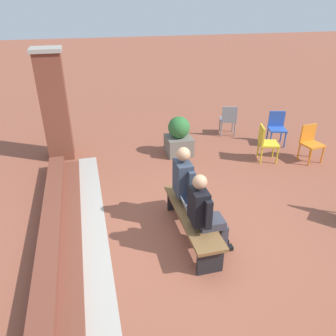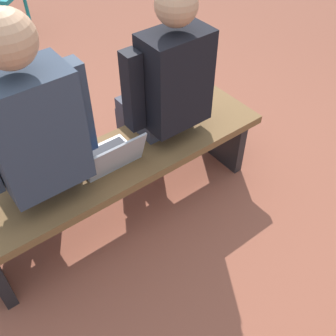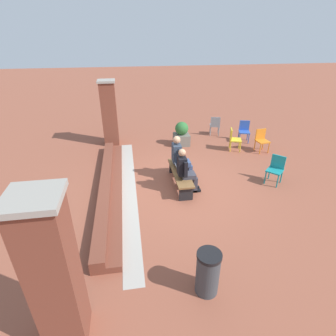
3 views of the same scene
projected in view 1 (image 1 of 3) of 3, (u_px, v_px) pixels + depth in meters
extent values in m
plane|color=brown|center=(186.00, 240.00, 5.18)|extent=(60.00, 60.00, 0.00)
cube|color=#A8A399|center=(96.00, 252.00, 4.92)|extent=(6.71, 0.40, 0.01)
cube|color=brown|center=(61.00, 254.00, 4.77)|extent=(5.91, 0.60, 0.15)
cube|color=brown|center=(48.00, 248.00, 4.67)|extent=(5.91, 0.30, 0.15)
cube|color=brown|center=(55.00, 108.00, 7.36)|extent=(0.56, 0.56, 2.40)
cube|color=gray|center=(45.00, 49.00, 6.78)|extent=(0.64, 0.64, 0.08)
cube|color=brown|center=(192.00, 214.00, 5.06)|extent=(1.80, 0.44, 0.05)
cube|color=black|center=(210.00, 261.00, 4.47)|extent=(0.06, 0.37, 0.40)
cube|color=black|center=(178.00, 199.00, 5.85)|extent=(0.06, 0.37, 0.40)
cube|color=#383842|center=(211.00, 222.00, 4.75)|extent=(0.31, 0.37, 0.13)
cube|color=#383842|center=(223.00, 239.00, 4.85)|extent=(0.10, 0.11, 0.45)
cube|color=black|center=(226.00, 248.00, 4.95)|extent=(0.10, 0.22, 0.06)
cube|color=#383842|center=(219.00, 232.00, 4.99)|extent=(0.10, 0.11, 0.45)
cube|color=black|center=(221.00, 241.00, 5.09)|extent=(0.10, 0.22, 0.06)
cube|color=black|center=(199.00, 206.00, 4.56)|extent=(0.35, 0.22, 0.51)
cube|color=navy|center=(206.00, 207.00, 4.60)|extent=(0.05, 0.01, 0.31)
cube|color=black|center=(208.00, 215.00, 4.39)|extent=(0.08, 0.09, 0.44)
cube|color=black|center=(198.00, 198.00, 4.77)|extent=(0.08, 0.09, 0.44)
sphere|color=tan|center=(200.00, 182.00, 4.38)|extent=(0.20, 0.20, 0.20)
cube|color=#384C75|center=(195.00, 195.00, 5.40)|extent=(0.34, 0.40, 0.14)
cube|color=#384C75|center=(207.00, 210.00, 5.50)|extent=(0.11, 0.12, 0.45)
cube|color=black|center=(210.00, 219.00, 5.60)|extent=(0.11, 0.24, 0.07)
cube|color=#384C75|center=(204.00, 204.00, 5.66)|extent=(0.11, 0.12, 0.45)
cube|color=black|center=(206.00, 213.00, 5.76)|extent=(0.11, 0.24, 0.07)
cube|color=#2D3847|center=(183.00, 178.00, 5.19)|extent=(0.38, 0.24, 0.56)
cube|color=#2D3847|center=(192.00, 186.00, 5.01)|extent=(0.09, 0.10, 0.47)
cube|color=#2D3847|center=(183.00, 172.00, 5.42)|extent=(0.09, 0.10, 0.47)
sphere|color=tan|center=(183.00, 154.00, 5.00)|extent=(0.22, 0.22, 0.22)
cube|color=#9EA0A5|center=(194.00, 210.00, 5.10)|extent=(0.32, 0.22, 0.02)
cube|color=#2D2D33|center=(194.00, 209.00, 5.10)|extent=(0.29, 0.15, 0.00)
cube|color=#9EA0A5|center=(185.00, 206.00, 5.02)|extent=(0.32, 0.07, 0.19)
cube|color=#33519E|center=(186.00, 206.00, 5.02)|extent=(0.28, 0.06, 0.17)
cube|color=orange|center=(312.00, 144.00, 7.47)|extent=(0.47, 0.47, 0.04)
cube|color=orange|center=(308.00, 133.00, 7.52)|extent=(0.09, 0.40, 0.40)
cylinder|color=orange|center=(310.00, 158.00, 7.36)|extent=(0.04, 0.04, 0.40)
cylinder|color=orange|center=(322.00, 155.00, 7.48)|extent=(0.04, 0.04, 0.40)
cylinder|color=orange|center=(299.00, 151.00, 7.66)|extent=(0.04, 0.04, 0.40)
cylinder|color=orange|center=(311.00, 149.00, 7.78)|extent=(0.04, 0.04, 0.40)
cube|color=#2D56B7|center=(277.00, 129.00, 8.33)|extent=(0.52, 0.52, 0.04)
cube|color=#2D56B7|center=(277.00, 119.00, 8.39)|extent=(0.15, 0.39, 0.40)
cylinder|color=#2D56B7|center=(271.00, 140.00, 8.28)|extent=(0.04, 0.04, 0.40)
cylinder|color=#2D56B7|center=(285.00, 140.00, 8.26)|extent=(0.04, 0.04, 0.40)
cylinder|color=#2D56B7|center=(267.00, 135.00, 8.60)|extent=(0.04, 0.04, 0.40)
cylinder|color=#2D56B7|center=(281.00, 135.00, 8.58)|extent=(0.04, 0.04, 0.40)
cube|color=gray|center=(228.00, 120.00, 8.99)|extent=(0.52, 0.52, 0.04)
cube|color=gray|center=(230.00, 114.00, 8.72)|extent=(0.14, 0.40, 0.40)
cylinder|color=gray|center=(233.00, 125.00, 9.25)|extent=(0.04, 0.04, 0.40)
cylinder|color=gray|center=(220.00, 125.00, 9.25)|extent=(0.04, 0.04, 0.40)
cylinder|color=gray|center=(235.00, 130.00, 8.93)|extent=(0.04, 0.04, 0.40)
cylinder|color=gray|center=(221.00, 129.00, 8.93)|extent=(0.04, 0.04, 0.40)
cube|color=gold|center=(269.00, 144.00, 7.51)|extent=(0.52, 0.52, 0.04)
cube|color=gold|center=(262.00, 135.00, 7.42)|extent=(0.39, 0.15, 0.40)
cylinder|color=gold|center=(277.00, 156.00, 7.45)|extent=(0.04, 0.04, 0.40)
cylinder|color=gold|center=(273.00, 149.00, 7.77)|extent=(0.04, 0.04, 0.40)
cylinder|color=gold|center=(261.00, 155.00, 7.46)|extent=(0.04, 0.04, 0.40)
cylinder|color=gold|center=(258.00, 149.00, 7.78)|extent=(0.04, 0.04, 0.40)
cube|color=#6B665B|center=(179.00, 145.00, 7.93)|extent=(0.60, 0.60, 0.44)
sphere|color=#2D6B33|center=(179.00, 127.00, 7.71)|extent=(0.52, 0.52, 0.52)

